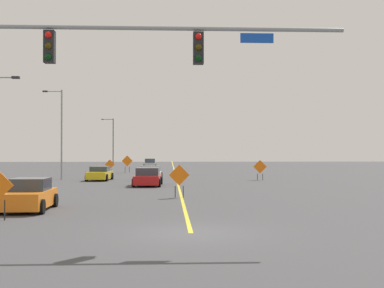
# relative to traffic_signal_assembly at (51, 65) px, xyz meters

# --- Properties ---
(ground) EXTENTS (215.92, 215.92, 0.00)m
(ground) POSITION_rel_traffic_signal_assembly_xyz_m (4.52, 0.01, -5.47)
(ground) COLOR #444447
(road_centre_stripe) EXTENTS (0.16, 119.96, 0.01)m
(road_centre_stripe) POSITION_rel_traffic_signal_assembly_xyz_m (4.52, 59.99, -5.46)
(road_centre_stripe) COLOR yellow
(road_centre_stripe) RESTS_ON ground
(traffic_signal_assembly) EXTENTS (14.59, 0.44, 7.28)m
(traffic_signal_assembly) POSITION_rel_traffic_signal_assembly_xyz_m (0.00, 0.00, 0.00)
(traffic_signal_assembly) COLOR gray
(traffic_signal_assembly) RESTS_ON ground
(street_lamp_mid_left) EXTENTS (2.35, 0.24, 8.94)m
(street_lamp_mid_left) POSITION_rel_traffic_signal_assembly_xyz_m (-7.19, 81.75, -0.53)
(street_lamp_mid_left) COLOR black
(street_lamp_mid_left) RESTS_ON ground
(street_lamp_near_left) EXTENTS (1.85, 0.24, 8.43)m
(street_lamp_near_left) POSITION_rel_traffic_signal_assembly_xyz_m (-6.41, 31.41, -0.84)
(street_lamp_near_left) COLOR gray
(street_lamp_near_left) RESTS_ON ground
(construction_sign_median_far) EXTENTS (1.22, 0.28, 1.86)m
(construction_sign_median_far) POSITION_rel_traffic_signal_assembly_xyz_m (12.15, 29.57, -4.32)
(construction_sign_median_far) COLOR orange
(construction_sign_median_far) RESTS_ON ground
(construction_sign_median_near) EXTENTS (1.20, 0.26, 1.90)m
(construction_sign_median_near) POSITION_rel_traffic_signal_assembly_xyz_m (4.39, 12.62, -4.27)
(construction_sign_median_near) COLOR orange
(construction_sign_median_near) RESTS_ON ground
(construction_sign_left_shoulder) EXTENTS (1.09, 0.11, 1.73)m
(construction_sign_left_shoulder) POSITION_rel_traffic_signal_assembly_xyz_m (-2.79, 40.04, -4.38)
(construction_sign_left_shoulder) COLOR orange
(construction_sign_left_shoulder) RESTS_ON ground
(construction_sign_left_lane) EXTENTS (1.34, 0.16, 2.12)m
(construction_sign_left_lane) POSITION_rel_traffic_signal_assembly_xyz_m (-1.33, 45.79, -4.12)
(construction_sign_left_lane) COLOR orange
(construction_sign_left_lane) RESTS_ON ground
(car_red_mid) EXTENTS (2.24, 4.51, 1.39)m
(car_red_mid) POSITION_rel_traffic_signal_assembly_xyz_m (2.18, 22.66, -4.80)
(car_red_mid) COLOR red
(car_red_mid) RESTS_ON ground
(car_white_far) EXTENTS (2.21, 4.23, 1.28)m
(car_white_far) POSITION_rel_traffic_signal_assembly_xyz_m (2.08, 30.12, -4.85)
(car_white_far) COLOR white
(car_white_far) RESTS_ON ground
(car_yellow_approaching) EXTENTS (2.16, 4.18, 1.28)m
(car_yellow_approaching) POSITION_rel_traffic_signal_assembly_xyz_m (-2.51, 29.89, -4.87)
(car_yellow_approaching) COLOR gold
(car_yellow_approaching) RESTS_ON ground
(car_orange_distant) EXTENTS (2.04, 4.08, 1.45)m
(car_orange_distant) POSITION_rel_traffic_signal_assembly_xyz_m (-2.50, 6.67, -4.81)
(car_orange_distant) COLOR orange
(car_orange_distant) RESTS_ON ground
(car_silver_near) EXTENTS (2.08, 4.17, 1.48)m
(car_silver_near) POSITION_rel_traffic_signal_assembly_xyz_m (0.82, 62.23, -4.76)
(car_silver_near) COLOR #B7BABF
(car_silver_near) RESTS_ON ground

